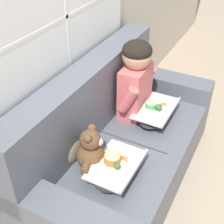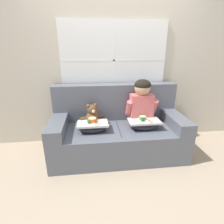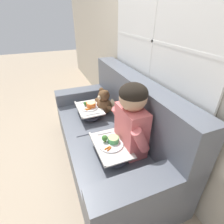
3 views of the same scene
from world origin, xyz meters
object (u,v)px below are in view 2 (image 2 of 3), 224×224
at_px(throw_pillow_behind_child, 138,110).
at_px(teddy_bear, 92,116).
at_px(lap_tray_teddy, 93,126).
at_px(couch, 117,130).
at_px(lap_tray_child, 144,124).
at_px(throw_pillow_behind_teddy, 92,111).
at_px(child_figure, 142,100).

xyz_separation_m(throw_pillow_behind_child, teddy_bear, (-0.73, -0.17, -0.01)).
bearing_deg(lap_tray_teddy, throw_pillow_behind_child, 26.23).
bearing_deg(couch, lap_tray_child, -24.85).
bearing_deg(throw_pillow_behind_teddy, child_figure, -12.92).
distance_m(couch, throw_pillow_behind_child, 0.48).
bearing_deg(throw_pillow_behind_teddy, lap_tray_teddy, -90.08).
height_order(throw_pillow_behind_teddy, teddy_bear, teddy_bear).
bearing_deg(teddy_bear, couch, -3.35).
xyz_separation_m(lap_tray_child, lap_tray_teddy, (-0.73, 0.00, 0.00)).
distance_m(throw_pillow_behind_child, lap_tray_teddy, 0.82).
relative_size(throw_pillow_behind_teddy, child_figure, 0.47).
xyz_separation_m(couch, throw_pillow_behind_teddy, (-0.37, 0.19, 0.24)).
distance_m(throw_pillow_behind_teddy, teddy_bear, 0.17).
distance_m(throw_pillow_behind_child, child_figure, 0.27).
height_order(throw_pillow_behind_teddy, child_figure, child_figure).
height_order(lap_tray_child, lap_tray_teddy, lap_tray_child).
height_order(throw_pillow_behind_child, lap_tray_child, throw_pillow_behind_child).
bearing_deg(lap_tray_child, lap_tray_teddy, 179.96).
bearing_deg(couch, child_figure, 3.84).
relative_size(couch, teddy_bear, 5.32).
distance_m(throw_pillow_behind_child, teddy_bear, 0.75).
xyz_separation_m(teddy_bear, lap_tray_child, (0.73, -0.19, -0.08)).
bearing_deg(throw_pillow_behind_teddy, couch, -27.75).
xyz_separation_m(throw_pillow_behind_child, lap_tray_child, (-0.00, -0.36, -0.09)).
relative_size(throw_pillow_behind_child, throw_pillow_behind_teddy, 1.06).
xyz_separation_m(throw_pillow_behind_teddy, lap_tray_child, (0.73, -0.36, -0.09)).
relative_size(couch, child_figure, 2.85).
xyz_separation_m(couch, child_figure, (0.37, 0.02, 0.46)).
distance_m(couch, lap_tray_teddy, 0.43).
height_order(couch, lap_tray_teddy, couch).
height_order(child_figure, teddy_bear, child_figure).
distance_m(couch, lap_tray_child, 0.43).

